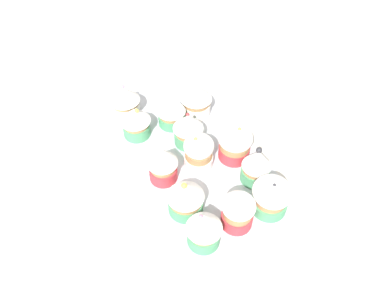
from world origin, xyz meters
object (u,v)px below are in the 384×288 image
cupcake_0 (125,100)px  cupcake_10 (235,143)px  cupcake_6 (188,129)px  napkin (115,75)px  baking_tray (192,156)px  cupcake_1 (136,121)px  cupcake_7 (198,152)px  cupcake_12 (271,196)px  cupcake_3 (186,197)px  cupcake_2 (163,163)px  cupcake_9 (196,99)px  cupcake_11 (256,165)px  cupcake_4 (204,228)px  cupcake_8 (237,211)px  cupcake_5 (173,109)px

cupcake_0 → cupcake_10: cupcake_10 is taller
cupcake_6 → napkin: cupcake_6 is taller
baking_tray → cupcake_1: cupcake_1 is taller
cupcake_7 → napkin: cupcake_7 is taller
cupcake_12 → cupcake_10: bearing=177.6°
cupcake_7 → cupcake_3: bearing=-38.3°
cupcake_10 → cupcake_2: bearing=-94.8°
cupcake_9 → cupcake_1: bearing=-88.5°
cupcake_9 → cupcake_11: bearing=4.5°
cupcake_3 → cupcake_12: (6.18, 13.12, -0.11)cm
cupcake_1 → cupcake_9: cupcake_9 is taller
cupcake_6 → cupcake_2: bearing=-53.0°
cupcake_11 → cupcake_9: bearing=-175.5°
cupcake_3 → cupcake_4: cupcake_4 is taller
baking_tray → cupcake_2: cupcake_2 is taller
cupcake_9 → cupcake_0: bearing=-116.0°
cupcake_8 → cupcake_7: bearing=-179.6°
cupcake_1 → cupcake_8: cupcake_1 is taller
cupcake_5 → cupcake_12: (26.75, 6.15, -0.20)cm
cupcake_2 → cupcake_3: (8.11, 0.72, -0.49)cm
cupcake_4 → cupcake_6: cupcake_4 is taller
cupcake_8 → cupcake_10: bearing=151.3°
cupcake_10 → napkin: 38.39cm
cupcake_7 → cupcake_8: cupcake_7 is taller
napkin → cupcake_2: bearing=-3.1°
cupcake_3 → cupcake_12: size_ratio=1.05×
cupcake_3 → cupcake_4: (6.78, -0.02, 0.25)cm
cupcake_1 → napkin: cupcake_1 is taller
cupcake_8 → cupcake_0: bearing=-167.7°
cupcake_2 → cupcake_11: bearing=62.9°
cupcake_5 → cupcake_10: size_ratio=0.96×
baking_tray → cupcake_12: 18.79cm
cupcake_5 → cupcake_12: size_ratio=1.01×
cupcake_1 → cupcake_12: bearing=27.8°
cupcake_8 → napkin: bearing=-173.8°
baking_tray → cupcake_0: bearing=-156.1°
cupcake_4 → cupcake_5: (-27.35, 6.98, -0.16)cm
cupcake_7 → cupcake_1: bearing=-149.5°
baking_tray → cupcake_3: size_ratio=5.93×
napkin → cupcake_11: bearing=17.2°
cupcake_2 → cupcake_3: bearing=5.1°
cupcake_10 → cupcake_4: bearing=-45.0°
cupcake_2 → cupcake_11: same height
cupcake_0 → cupcake_9: (6.63, 13.62, 0.23)cm
cupcake_0 → cupcake_3: cupcake_3 is taller
cupcake_2 → cupcake_3: size_ratio=1.06×
cupcake_4 → cupcake_8: cupcake_4 is taller
cupcake_10 → cupcake_0: bearing=-145.1°
napkin → cupcake_12: bearing=13.7°
cupcake_1 → napkin: (-22.03, 2.30, -4.61)cm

